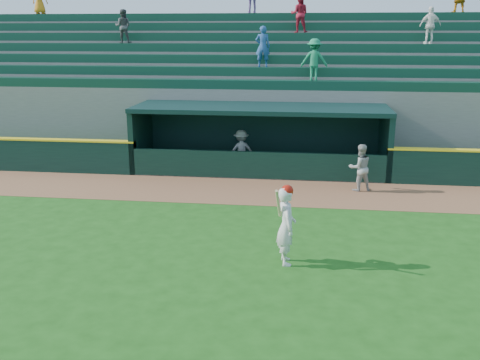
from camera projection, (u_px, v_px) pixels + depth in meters
The scene contains 7 objects.
ground at pixel (232, 249), 13.01m from camera, with size 120.00×120.00×0.00m, color #194D13.
warning_track at pixel (252, 191), 17.70m from camera, with size 40.00×3.00×0.01m, color brown.
dugout_player_front at pixel (360, 168), 17.61m from camera, with size 0.76×0.59×1.57m, color #A1A19C.
dugout_player_inside at pixel (241, 150), 20.21m from camera, with size 1.01×0.58×1.56m, color gray.
dugout at pixel (261, 134), 20.30m from camera, with size 9.40×2.80×2.46m.
stands at pixel (271, 93), 24.39m from camera, with size 34.50×6.25×7.61m.
batter_at_plate at pixel (286, 225), 11.97m from camera, with size 0.55×0.85×1.87m.
Camera 1 is at (1.70, -11.97, 5.08)m, focal length 40.00 mm.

